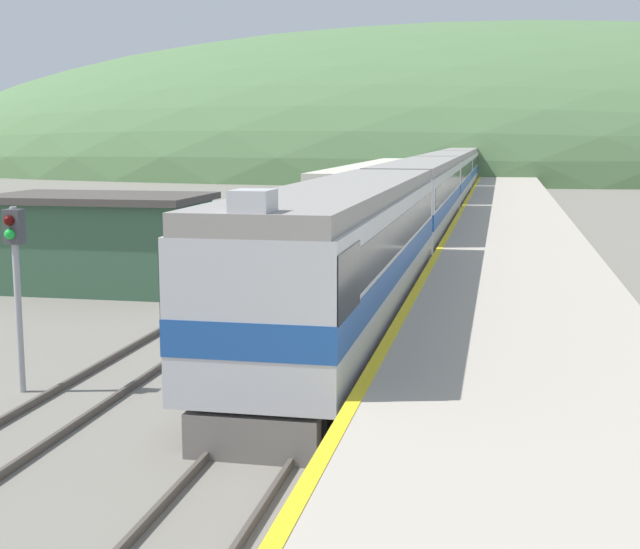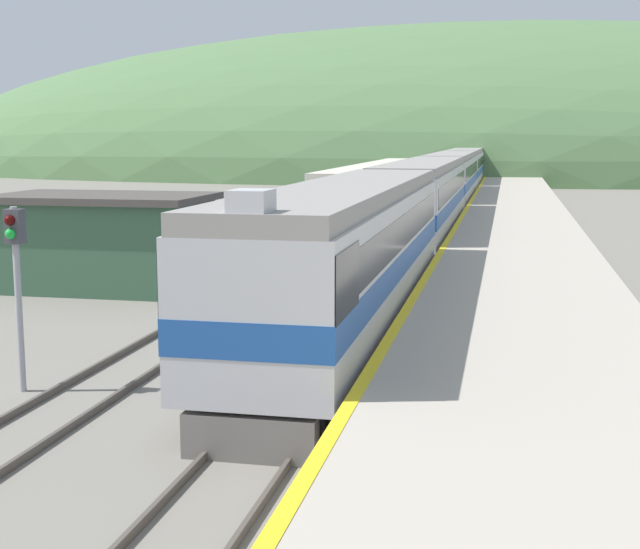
{
  "view_description": "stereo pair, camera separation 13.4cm",
  "coord_description": "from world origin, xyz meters",
  "px_view_note": "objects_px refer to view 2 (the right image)",
  "views": [
    {
      "loc": [
        3.93,
        5.79,
        5.32
      ],
      "look_at": [
        0.22,
        24.02,
        2.42
      ],
      "focal_mm": 50.0,
      "sensor_mm": 36.0,
      "label": 1
    },
    {
      "loc": [
        4.06,
        5.81,
        5.32
      ],
      "look_at": [
        0.22,
        24.02,
        2.42
      ],
      "focal_mm": 50.0,
      "sensor_mm": 36.0,
      "label": 2
    }
  ],
  "objects_px": {
    "carriage_second": "(424,199)",
    "carriage_fourth": "(466,168)",
    "carriage_fifth": "(474,162)",
    "carriage_third": "(452,179)",
    "siding_train": "(379,190)",
    "signal_post_siding": "(16,260)",
    "express_train_lead_car": "(348,254)"
  },
  "relations": [
    {
      "from": "carriage_fourth",
      "to": "carriage_fifth",
      "type": "bearing_deg",
      "value": 90.0
    },
    {
      "from": "express_train_lead_car",
      "to": "carriage_third",
      "type": "height_order",
      "value": "express_train_lead_car"
    },
    {
      "from": "carriage_fourth",
      "to": "signal_post_siding",
      "type": "bearing_deg",
      "value": -94.7
    },
    {
      "from": "carriage_fourth",
      "to": "express_train_lead_car",
      "type": "bearing_deg",
      "value": -90.0
    },
    {
      "from": "carriage_second",
      "to": "carriage_third",
      "type": "xyz_separation_m",
      "value": [
        0.0,
        21.66,
        0.0
      ]
    },
    {
      "from": "siding_train",
      "to": "signal_post_siding",
      "type": "distance_m",
      "value": 42.18
    },
    {
      "from": "carriage_fourth",
      "to": "carriage_fifth",
      "type": "relative_size",
      "value": 1.0
    },
    {
      "from": "carriage_third",
      "to": "carriage_fourth",
      "type": "xyz_separation_m",
      "value": [
        0.0,
        21.66,
        0.0
      ]
    },
    {
      "from": "siding_train",
      "to": "carriage_fourth",
      "type": "bearing_deg",
      "value": 81.39
    },
    {
      "from": "carriage_second",
      "to": "express_train_lead_car",
      "type": "bearing_deg",
      "value": -90.0
    },
    {
      "from": "carriage_second",
      "to": "carriage_fourth",
      "type": "height_order",
      "value": "same"
    },
    {
      "from": "carriage_second",
      "to": "signal_post_siding",
      "type": "xyz_separation_m",
      "value": [
        -5.82,
        -27.49,
        0.56
      ]
    },
    {
      "from": "carriage_second",
      "to": "carriage_fourth",
      "type": "distance_m",
      "value": 43.32
    },
    {
      "from": "carriage_third",
      "to": "carriage_fifth",
      "type": "relative_size",
      "value": 1.0
    },
    {
      "from": "carriage_third",
      "to": "signal_post_siding",
      "type": "xyz_separation_m",
      "value": [
        -5.82,
        -49.15,
        0.56
      ]
    },
    {
      "from": "express_train_lead_car",
      "to": "carriage_fifth",
      "type": "bearing_deg",
      "value": 90.0
    },
    {
      "from": "carriage_second",
      "to": "carriage_third",
      "type": "distance_m",
      "value": 21.66
    },
    {
      "from": "carriage_third",
      "to": "signal_post_siding",
      "type": "distance_m",
      "value": 49.49
    },
    {
      "from": "express_train_lead_car",
      "to": "carriage_fourth",
      "type": "relative_size",
      "value": 0.93
    },
    {
      "from": "carriage_fifth",
      "to": "carriage_third",
      "type": "bearing_deg",
      "value": -90.0
    },
    {
      "from": "express_train_lead_car",
      "to": "carriage_second",
      "type": "bearing_deg",
      "value": 90.0
    },
    {
      "from": "carriage_third",
      "to": "siding_train",
      "type": "relative_size",
      "value": 0.67
    },
    {
      "from": "carriage_fourth",
      "to": "signal_post_siding",
      "type": "xyz_separation_m",
      "value": [
        -5.82,
        -70.81,
        0.56
      ]
    },
    {
      "from": "carriage_fifth",
      "to": "signal_post_siding",
      "type": "xyz_separation_m",
      "value": [
        -5.82,
        -92.47,
        0.56
      ]
    },
    {
      "from": "carriage_fourth",
      "to": "siding_train",
      "type": "height_order",
      "value": "carriage_fourth"
    },
    {
      "from": "carriage_third",
      "to": "siding_train",
      "type": "distance_m",
      "value": 8.25
    },
    {
      "from": "siding_train",
      "to": "signal_post_siding",
      "type": "height_order",
      "value": "signal_post_siding"
    },
    {
      "from": "carriage_fifth",
      "to": "signal_post_siding",
      "type": "relative_size",
      "value": 5.33
    },
    {
      "from": "carriage_fourth",
      "to": "signal_post_siding",
      "type": "relative_size",
      "value": 5.33
    },
    {
      "from": "carriage_fifth",
      "to": "signal_post_siding",
      "type": "bearing_deg",
      "value": -93.6
    },
    {
      "from": "express_train_lead_car",
      "to": "signal_post_siding",
      "type": "distance_m",
      "value": 8.62
    },
    {
      "from": "carriage_fourth",
      "to": "carriage_fifth",
      "type": "height_order",
      "value": "same"
    }
  ]
}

